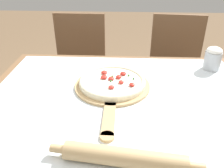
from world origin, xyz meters
name	(u,v)px	position (x,y,z in m)	size (l,w,h in m)	color
dining_table	(120,122)	(0.00, 0.00, 0.63)	(1.21, 0.99, 0.74)	brown
towel_cloth	(121,102)	(0.00, 0.00, 0.74)	(1.13, 0.91, 0.00)	silver
pizza_peel	(112,88)	(-0.04, 0.10, 0.75)	(0.34, 0.54, 0.01)	tan
pizza	(112,82)	(-0.04, 0.12, 0.77)	(0.30, 0.30, 0.03)	beige
rolling_pin	(124,157)	(0.02, -0.33, 0.77)	(0.44, 0.10, 0.06)	tan
chair_left	(80,65)	(-0.33, 0.83, 0.51)	(0.41, 0.41, 0.89)	brown
chair_right	(175,67)	(0.40, 0.83, 0.51)	(0.44, 0.44, 0.89)	brown
flour_cup	(213,58)	(0.47, 0.33, 0.80)	(0.08, 0.08, 0.12)	#B2B7BC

